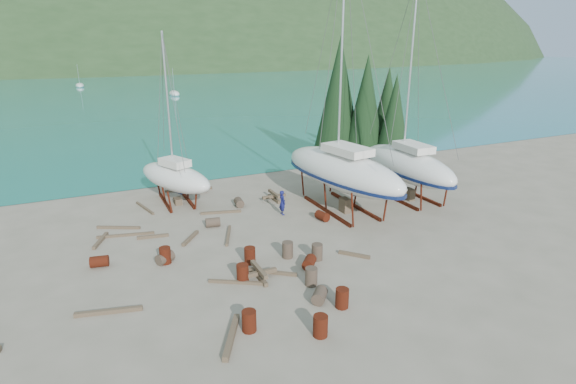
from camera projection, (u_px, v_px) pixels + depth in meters
name	position (u px, v px, depth m)	size (l,w,h in m)	color
ground	(297.00, 250.00, 24.71)	(600.00, 600.00, 0.00)	#696353
bay_water	(84.00, 60.00, 294.93)	(700.00, 700.00, 0.00)	teal
far_hill	(84.00, 60.00, 299.22)	(800.00, 360.00, 110.00)	#1F341A
far_house_center	(40.00, 64.00, 178.67)	(6.60, 5.60, 5.60)	beige
far_house_right	(167.00, 62.00, 198.95)	(6.60, 5.60, 5.60)	beige
cypress_near_right	(366.00, 105.00, 38.25)	(3.60, 3.60, 10.00)	black
cypress_mid_right	(394.00, 118.00, 37.42)	(3.06, 3.06, 8.50)	black
cypress_back_left	(339.00, 94.00, 39.08)	(4.14, 4.14, 11.50)	black
cypress_far_right	(387.00, 109.00, 40.51)	(3.24, 3.24, 9.00)	black
moored_boat_mid	(174.00, 94.00, 97.27)	(2.00, 5.00, 6.05)	silver
moored_boat_far	(80.00, 86.00, 115.71)	(2.00, 5.00, 6.05)	silver
large_sailboat_near	(342.00, 170.00, 29.89)	(4.84, 11.41, 17.41)	silver
large_sailboat_far	(407.00, 164.00, 32.31)	(3.31, 9.92, 15.50)	silver
small_sailboat_shore	(175.00, 177.00, 31.51)	(5.03, 7.55, 11.60)	silver
worker	(282.00, 203.00, 29.64)	(0.61, 0.40, 1.66)	#11144C
drum_1	(320.00, 296.00, 19.74)	(0.58, 0.58, 0.88)	#2D2823
drum_2	(99.00, 261.00, 22.81)	(0.58, 0.58, 0.88)	#611C10
drum_3	(320.00, 326.00, 17.37)	(0.58, 0.58, 0.88)	#611C10
drum_4	(201.00, 188.00, 34.26)	(0.58, 0.58, 0.88)	#611C10
drum_5	(288.00, 250.00, 23.76)	(0.58, 0.58, 0.88)	#2D2823
drum_6	(322.00, 216.00, 28.80)	(0.58, 0.58, 0.88)	#611C10
drum_7	(342.00, 298.00, 19.26)	(0.58, 0.58, 0.88)	#611C10
drum_8	(165.00, 255.00, 23.14)	(0.58, 0.58, 0.88)	#611C10
drum_9	(213.00, 222.00, 27.79)	(0.58, 0.58, 0.88)	#2D2823
drum_10	(249.00, 321.00, 17.68)	(0.58, 0.58, 0.88)	#611C10
drum_11	(239.00, 202.00, 31.25)	(0.58, 0.58, 0.88)	#2D2823
drum_12	(309.00, 262.00, 22.71)	(0.58, 0.58, 0.88)	#611C10
drum_13	(243.00, 273.00, 21.36)	(0.58, 0.58, 0.88)	#611C10
drum_14	(250.00, 255.00, 23.13)	(0.58, 0.58, 0.88)	#611C10
drum_15	(165.00, 258.00, 23.21)	(0.58, 0.58, 0.88)	#2D2823
drum_16	(311.00, 277.00, 21.03)	(0.58, 0.58, 0.88)	#2D2823
drum_17	(317.00, 252.00, 23.51)	(0.58, 0.58, 0.88)	#2D2823
timber_0	(145.00, 208.00, 30.83)	(0.14, 2.90, 0.14)	brown
timber_2	(101.00, 241.00, 25.70)	(0.19, 2.12, 0.19)	brown
timber_3	(237.00, 282.00, 21.26)	(0.15, 2.79, 0.15)	brown
timber_4	(153.00, 236.00, 26.26)	(0.17, 1.80, 0.17)	brown
timber_5	(272.00, 272.00, 22.18)	(0.16, 2.56, 0.16)	brown
timber_6	(201.00, 188.00, 34.99)	(0.19, 1.66, 0.19)	brown
timber_7	(354.00, 255.00, 24.00)	(0.17, 1.72, 0.17)	brown
timber_8	(190.00, 238.00, 26.01)	(0.19, 1.96, 0.19)	brown
timber_9	(179.00, 191.00, 34.32)	(0.15, 2.06, 0.15)	brown
timber_10	(221.00, 212.00, 30.04)	(0.16, 2.72, 0.16)	brown
timber_11	(228.00, 235.00, 26.44)	(0.15, 2.76, 0.15)	brown
timber_14	(109.00, 312.00, 18.91)	(0.18, 2.75, 0.18)	brown
timber_15	(126.00, 235.00, 26.49)	(0.15, 3.26, 0.15)	brown
timber_16	(231.00, 336.00, 17.27)	(0.23, 2.72, 0.23)	brown
timber_17	(118.00, 227.00, 27.55)	(0.16, 2.68, 0.16)	brown
timber_pile_fore	(259.00, 273.00, 21.64)	(1.80, 1.80, 0.60)	brown
timber_pile_aft	(274.00, 196.00, 32.47)	(1.80, 1.80, 0.60)	brown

